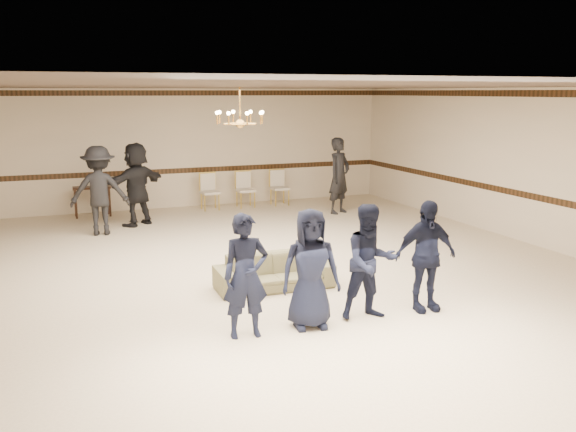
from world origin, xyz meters
name	(u,v)px	position (x,y,z in m)	size (l,w,h in m)	color
room	(259,184)	(0.00, 0.00, 1.60)	(12.01, 14.01, 3.21)	beige
chair_rail	(176,171)	(0.00, 6.99, 1.00)	(12.00, 0.02, 0.14)	#3B2211
crown_molding	(173,93)	(0.00, 6.99, 3.08)	(12.00, 0.02, 0.14)	#3B2211
chandelier	(240,105)	(0.00, 1.00, 2.88)	(0.94, 0.94, 0.89)	gold
boy_a	(246,276)	(-1.03, -2.49, 0.81)	(0.59, 0.39, 1.62)	black
boy_b	(310,269)	(-0.13, -2.49, 0.81)	(0.79, 0.51, 1.62)	black
boy_c	(370,262)	(0.77, -2.49, 0.81)	(0.79, 0.61, 1.62)	black
boy_d	(426,256)	(1.67, -2.49, 0.81)	(0.95, 0.40, 1.62)	black
settee	(274,272)	(0.00, -0.74, 0.27)	(1.88, 0.73, 0.55)	#6F6F4A
adult_left	(99,191)	(-2.23, 4.30, 0.98)	(1.27, 0.73, 1.96)	black
adult_mid	(136,184)	(-1.33, 5.00, 0.98)	(1.82, 0.58, 1.96)	black
adult_right	(339,176)	(3.77, 4.60, 0.98)	(0.72, 0.47, 1.96)	black
banquet_chair_left	(210,192)	(0.76, 6.27, 0.48)	(0.47, 0.47, 0.97)	beige
banquet_chair_mid	(246,190)	(1.76, 6.27, 0.48)	(0.47, 0.47, 0.97)	beige
banquet_chair_right	(280,188)	(2.76, 6.27, 0.48)	(0.47, 0.47, 0.97)	beige
console_table	(93,202)	(-2.24, 6.47, 0.38)	(0.91, 0.39, 0.77)	black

